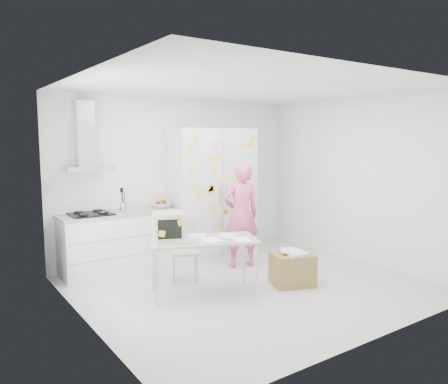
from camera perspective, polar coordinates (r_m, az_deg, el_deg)
floor at (r=6.21m, az=3.51°, el=-12.20°), size 4.50×4.00×0.02m
walls at (r=6.48m, az=-0.34°, el=0.98°), size 4.52×4.01×2.70m
ceiling at (r=5.90m, az=3.71°, el=13.51°), size 4.50×4.00×0.02m
counter_run at (r=6.93m, az=-13.27°, el=-6.18°), size 1.84×0.63×1.28m
range_hood at (r=6.73m, az=-17.66°, el=6.06°), size 0.70×0.48×1.01m
tall_cabinet at (r=7.54m, az=-1.61°, el=-0.08°), size 1.50×0.68×2.20m
person at (r=6.89m, az=2.23°, el=-3.00°), size 0.69×0.55×1.67m
desk at (r=5.64m, az=-5.60°, el=-5.31°), size 1.53×1.15×1.10m
chair at (r=6.36m, az=-5.19°, el=-7.07°), size 0.52×0.52×0.86m
cardboard_box at (r=6.23m, az=8.91°, el=-9.87°), size 0.68×0.61×0.49m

